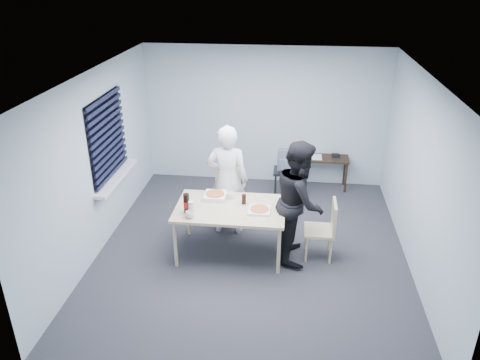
# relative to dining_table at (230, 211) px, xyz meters

# --- Properties ---
(room) EXTENTS (5.00, 5.00, 5.00)m
(room) POSITION_rel_dining_table_xyz_m (-1.89, 0.53, 0.74)
(room) COLOR #2B2A2F
(room) RESTS_ON ground
(dining_table) EXTENTS (1.56, 0.99, 0.76)m
(dining_table) POSITION_rel_dining_table_xyz_m (0.00, 0.00, 0.00)
(dining_table) COLOR #C3AF89
(dining_table) RESTS_ON ground
(chair_far) EXTENTS (0.42, 0.42, 0.89)m
(chair_far) POSITION_rel_dining_table_xyz_m (-0.19, 1.00, -0.19)
(chair_far) COLOR #C3AF89
(chair_far) RESTS_ON ground
(chair_right) EXTENTS (0.42, 0.42, 0.89)m
(chair_right) POSITION_rel_dining_table_xyz_m (1.36, 0.05, -0.19)
(chair_right) COLOR #C3AF89
(chair_right) RESTS_ON ground
(person_white) EXTENTS (0.65, 0.42, 1.77)m
(person_white) POSITION_rel_dining_table_xyz_m (-0.13, 0.61, 0.19)
(person_white) COLOR silver
(person_white) RESTS_ON ground
(person_black) EXTENTS (0.47, 0.86, 1.77)m
(person_black) POSITION_rel_dining_table_xyz_m (0.97, 0.05, 0.19)
(person_black) COLOR black
(person_black) RESTS_ON ground
(side_table) EXTENTS (0.92, 0.41, 0.61)m
(side_table) POSITION_rel_dining_table_xyz_m (1.43, 2.41, -0.16)
(side_table) COLOR black
(side_table) RESTS_ON ground
(stool) EXTENTS (0.40, 0.40, 0.56)m
(stool) POSITION_rel_dining_table_xyz_m (0.73, 1.87, -0.25)
(stool) COLOR black
(stool) RESTS_ON ground
(backpack) EXTENTS (0.28, 0.20, 0.39)m
(backpack) POSITION_rel_dining_table_xyz_m (0.73, 1.86, 0.05)
(backpack) COLOR slate
(backpack) RESTS_ON stool
(pizza_box_a) EXTENTS (0.32, 0.32, 0.08)m
(pizza_box_a) POSITION_rel_dining_table_xyz_m (-0.26, 0.26, 0.10)
(pizza_box_a) COLOR white
(pizza_box_a) RESTS_ON dining_table
(pizza_box_b) EXTENTS (0.30, 0.30, 0.04)m
(pizza_box_b) POSITION_rel_dining_table_xyz_m (0.42, -0.07, 0.08)
(pizza_box_b) COLOR white
(pizza_box_b) RESTS_ON dining_table
(mug_a) EXTENTS (0.17, 0.17, 0.10)m
(mug_a) POSITION_rel_dining_table_xyz_m (-0.50, -0.36, 0.11)
(mug_a) COLOR white
(mug_a) RESTS_ON dining_table
(mug_b) EXTENTS (0.10, 0.10, 0.09)m
(mug_b) POSITION_rel_dining_table_xyz_m (-0.04, 0.28, 0.11)
(mug_b) COLOR white
(mug_b) RESTS_ON dining_table
(cola_glass) EXTENTS (0.07, 0.07, 0.14)m
(cola_glass) POSITION_rel_dining_table_xyz_m (0.18, 0.13, 0.13)
(cola_glass) COLOR black
(cola_glass) RESTS_ON dining_table
(soda_bottle) EXTENTS (0.09, 0.09, 0.28)m
(soda_bottle) POSITION_rel_dining_table_xyz_m (-0.58, -0.21, 0.19)
(soda_bottle) COLOR black
(soda_bottle) RESTS_ON dining_table
(plastic_cups) EXTENTS (0.08, 0.08, 0.19)m
(plastic_cups) POSITION_rel_dining_table_xyz_m (-0.51, -0.25, 0.15)
(plastic_cups) COLOR silver
(plastic_cups) RESTS_ON dining_table
(rubber_band) EXTENTS (0.06, 0.06, 0.00)m
(rubber_band) POSITION_rel_dining_table_xyz_m (0.25, -0.32, 0.06)
(rubber_band) COLOR red
(rubber_band) RESTS_ON dining_table
(papers) EXTENTS (0.23, 0.31, 0.01)m
(papers) POSITION_rel_dining_table_xyz_m (1.28, 2.41, -0.08)
(papers) COLOR white
(papers) RESTS_ON side_table
(black_box) EXTENTS (0.16, 0.13, 0.06)m
(black_box) POSITION_rel_dining_table_xyz_m (1.65, 2.45, -0.05)
(black_box) COLOR black
(black_box) RESTS_ON side_table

